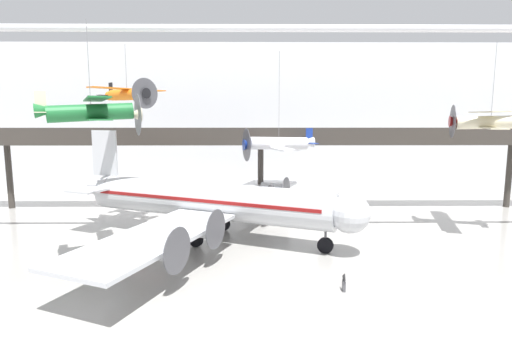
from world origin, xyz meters
The scene contains 10 objects.
ground_plane centered at (0.00, 0.00, 0.00)m, with size 260.00×260.00×0.00m, color #9E9B96.
hangar_back_wall centered at (0.00, 36.78, 10.61)m, with size 140.00×3.00×21.23m.
mezzanine_walkway centered at (0.00, 24.89, 8.13)m, with size 110.00×3.20×9.78m.
ceiling_truss_beam centered at (0.00, 11.80, 18.17)m, with size 120.00×0.60×0.60m.
airliner_silver_main centered at (-5.19, 13.72, 3.43)m, with size 27.85×32.69×9.68m.
suspended_plane_white_twin centered at (1.80, 20.04, 8.21)m, with size 8.01×9.57×11.21m.
suspended_plane_green_biplane centered at (-12.58, 7.28, 11.40)m, with size 7.47×8.54×8.18m.
suspended_plane_orange_highwing centered at (-13.11, 17.48, 13.20)m, with size 6.59×6.83×6.10m.
suspended_plane_cream_biplane centered at (20.98, 15.01, 10.56)m, with size 7.36×8.74×8.74m.
info_sign_pedestal centered at (4.83, 2.34, 0.46)m, with size 0.16×0.78×1.24m.
Camera 1 is at (-1.01, -21.81, 11.14)m, focal length 28.00 mm.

